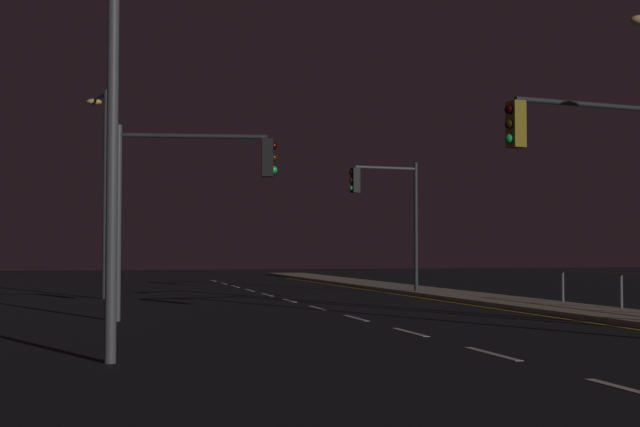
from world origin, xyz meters
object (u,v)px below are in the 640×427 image
traffic_light_near_left (387,201)px  traffic_light_far_right (592,161)px  street_lamp_median (102,44)px  street_lamp_across_street (103,174)px  traffic_light_near_right (192,182)px

traffic_light_near_left → traffic_light_far_right: bearing=-93.0°
street_lamp_median → street_lamp_across_street: street_lamp_median is taller
traffic_light_near_left → street_lamp_median: street_lamp_median is taller
traffic_light_far_right → traffic_light_near_left: traffic_light_near_left is taller
traffic_light_near_right → street_lamp_median: bearing=-105.5°
traffic_light_far_right → traffic_light_near_right: traffic_light_far_right is taller
traffic_light_far_right → street_lamp_across_street: bearing=121.5°
traffic_light_near_left → street_lamp_median: size_ratio=0.60×
traffic_light_near_right → traffic_light_near_left: (8.70, 10.63, 0.23)m
traffic_light_far_right → traffic_light_near_left: (0.84, 16.01, 0.02)m
traffic_light_near_right → traffic_light_near_left: traffic_light_near_left is taller
traffic_light_near_right → traffic_light_far_right: bearing=-34.4°
traffic_light_far_right → street_lamp_median: street_lamp_median is taller
traffic_light_far_right → traffic_light_near_right: size_ratio=1.02×
street_lamp_median → street_lamp_across_street: size_ratio=1.11×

